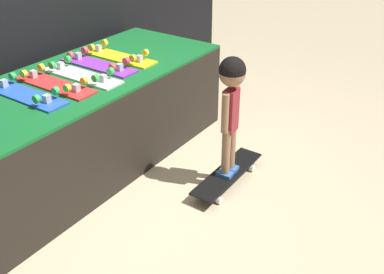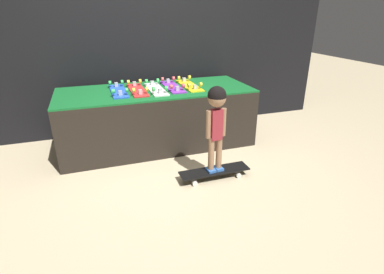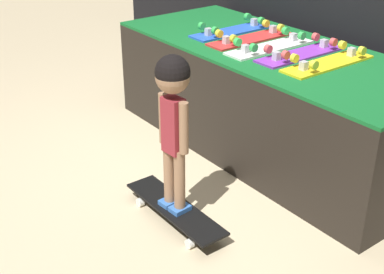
{
  "view_description": "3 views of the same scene",
  "coord_description": "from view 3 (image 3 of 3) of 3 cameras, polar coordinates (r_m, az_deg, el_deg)",
  "views": [
    {
      "loc": [
        -2.04,
        -1.82,
        1.94
      ],
      "look_at": [
        0.23,
        -0.27,
        0.37
      ],
      "focal_mm": 42.0,
      "sensor_mm": 36.0,
      "label": 1
    },
    {
      "loc": [
        -0.74,
        -2.99,
        1.62
      ],
      "look_at": [
        0.23,
        -0.15,
        0.34
      ],
      "focal_mm": 28.0,
      "sensor_mm": 36.0,
      "label": 2
    },
    {
      "loc": [
        2.4,
        -1.92,
        1.78
      ],
      "look_at": [
        0.23,
        -0.28,
        0.41
      ],
      "focal_mm": 50.0,
      "sensor_mm": 36.0,
      "label": 3
    }
  ],
  "objects": [
    {
      "name": "child",
      "position": [
        2.71,
        -2.03,
        3.41
      ],
      "size": [
        0.21,
        0.18,
        0.88
      ],
      "rotation": [
        0.0,
        0.0,
        0.08
      ],
      "color": "#3870C6",
      "rests_on": "skateboard_on_floor"
    },
    {
      "name": "skateboard_red_on_rack",
      "position": [
        3.75,
        6.24,
        10.53
      ],
      "size": [
        0.18,
        0.66,
        0.09
      ],
      "color": "red",
      "rests_on": "display_rack"
    },
    {
      "name": "skateboard_yellow_on_rack",
      "position": [
        3.34,
        14.32,
        7.78
      ],
      "size": [
        0.18,
        0.66,
        0.09
      ],
      "color": "yellow",
      "rests_on": "display_rack"
    },
    {
      "name": "skateboard_on_floor",
      "position": [
        3.02,
        -1.84,
        -7.74
      ],
      "size": [
        0.74,
        0.19,
        0.09
      ],
      "color": "black",
      "rests_on": "ground_plane"
    },
    {
      "name": "skateboard_purple_on_rack",
      "position": [
        3.48,
        11.53,
        8.81
      ],
      "size": [
        0.18,
        0.66,
        0.09
      ],
      "color": "purple",
      "rests_on": "display_rack"
    },
    {
      "name": "display_rack",
      "position": [
        3.73,
        8.24,
        4.1
      ],
      "size": [
        2.35,
        0.95,
        0.72
      ],
      "color": "black",
      "rests_on": "ground_plane"
    },
    {
      "name": "skateboard_blue_on_rack",
      "position": [
        3.93,
        4.28,
        11.34
      ],
      "size": [
        0.18,
        0.66,
        0.09
      ],
      "color": "blue",
      "rests_on": "display_rack"
    },
    {
      "name": "ground_plane",
      "position": [
        3.55,
        1.39,
        -3.37
      ],
      "size": [
        16.0,
        16.0,
        0.0
      ],
      "primitive_type": "plane",
      "color": "beige"
    },
    {
      "name": "skateboard_white_on_rack",
      "position": [
        3.58,
        8.31,
        9.61
      ],
      "size": [
        0.18,
        0.66,
        0.09
      ],
      "color": "white",
      "rests_on": "display_rack"
    }
  ]
}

